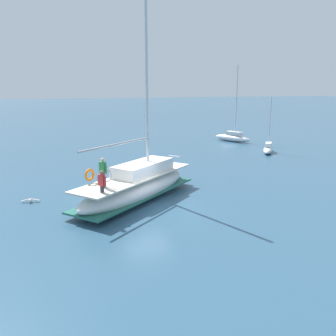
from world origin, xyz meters
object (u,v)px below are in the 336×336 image
main_sailboat (137,185)px  moored_cutter_left (233,137)px  moored_catamaran (268,148)px  seagull (30,200)px

main_sailboat → moored_cutter_left: 25.44m
moored_catamaran → seagull: (8.79, -22.91, -0.30)m
moored_catamaran → moored_cutter_left: size_ratio=0.61×
seagull → moored_cutter_left: bearing=125.7°
moored_cutter_left → seagull: bearing=-54.3°
moored_catamaran → seagull: size_ratio=5.35×
main_sailboat → moored_catamaran: size_ratio=2.13×
moored_catamaran → moored_cutter_left: moored_cutter_left is taller
main_sailboat → moored_cutter_left: bearing=136.7°
moored_cutter_left → seagull: moored_cutter_left is taller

